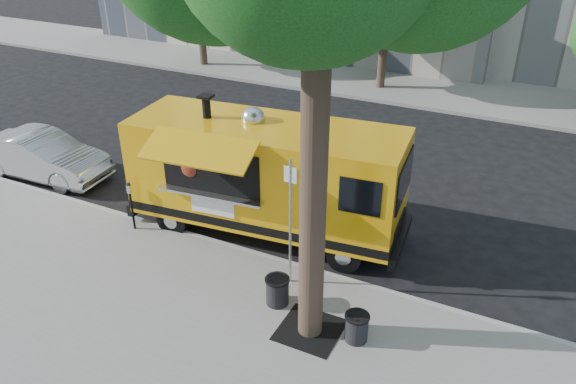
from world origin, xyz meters
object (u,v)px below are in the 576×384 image
at_px(sign_post, 290,216).
at_px(trash_bin_right, 277,290).
at_px(sedan, 42,156).
at_px(trash_bin_left, 357,327).
at_px(food_truck, 265,175).
at_px(parking_meter, 131,200).
at_px(far_tree_b, 387,0).

bearing_deg(sign_post, trash_bin_right, -83.68).
height_order(sedan, trash_bin_left, sedan).
xyz_separation_m(food_truck, trash_bin_left, (3.52, -2.87, -1.17)).
bearing_deg(trash_bin_right, parking_meter, 167.96).
height_order(parking_meter, food_truck, food_truck).
distance_m(sign_post, parking_meter, 4.64).
xyz_separation_m(food_truck, sedan, (-7.57, -0.24, -0.93)).
height_order(far_tree_b, sedan, far_tree_b).
bearing_deg(parking_meter, trash_bin_right, -12.04).
bearing_deg(sedan, food_truck, -91.41).
bearing_deg(far_tree_b, trash_bin_left, -73.64).
distance_m(far_tree_b, trash_bin_right, 15.63).
distance_m(parking_meter, trash_bin_left, 6.65).
bearing_deg(trash_bin_right, sedan, 165.78).
bearing_deg(food_truck, trash_bin_right, -62.97).
bearing_deg(sedan, trash_bin_right, -107.42).
distance_m(far_tree_b, sign_post, 14.61).
bearing_deg(sign_post, food_truck, 131.37).
distance_m(food_truck, trash_bin_right, 3.27).
xyz_separation_m(trash_bin_left, trash_bin_right, (-1.86, 0.29, 0.02)).
relative_size(food_truck, sedan, 1.69).
height_order(parking_meter, trash_bin_right, parking_meter).
bearing_deg(parking_meter, far_tree_b, 81.90).
relative_size(food_truck, trash_bin_right, 11.52).
distance_m(sign_post, trash_bin_right, 1.58).
relative_size(far_tree_b, trash_bin_left, 9.43).
bearing_deg(sedan, trash_bin_left, -106.55).
bearing_deg(trash_bin_left, trash_bin_right, 171.07).
relative_size(sedan, trash_bin_left, 7.30).
height_order(food_truck, sedan, food_truck).
height_order(sign_post, trash_bin_left, sign_post).
relative_size(trash_bin_left, trash_bin_right, 0.93).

